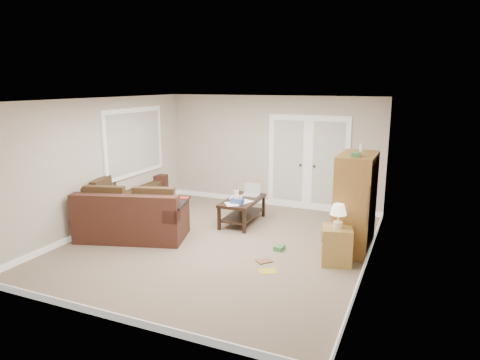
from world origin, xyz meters
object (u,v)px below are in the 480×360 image
at_px(sectional_sofa, 131,208).
at_px(side_cabinet, 337,242).
at_px(tv_armoire, 355,202).
at_px(coffee_table, 243,210).

distance_m(sectional_sofa, side_cabinet, 4.10).
height_order(tv_armoire, side_cabinet, tv_armoire).
distance_m(sectional_sofa, tv_armoire, 4.29).
height_order(coffee_table, side_cabinet, side_cabinet).
relative_size(sectional_sofa, coffee_table, 2.48).
xyz_separation_m(tv_armoire, side_cabinet, (-0.15, -0.68, -0.49)).
bearing_deg(side_cabinet, tv_armoire, 63.37).
xyz_separation_m(coffee_table, side_cabinet, (2.12, -1.26, 0.07)).
bearing_deg(tv_armoire, coffee_table, 166.36).
bearing_deg(sectional_sofa, side_cabinet, -20.57).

